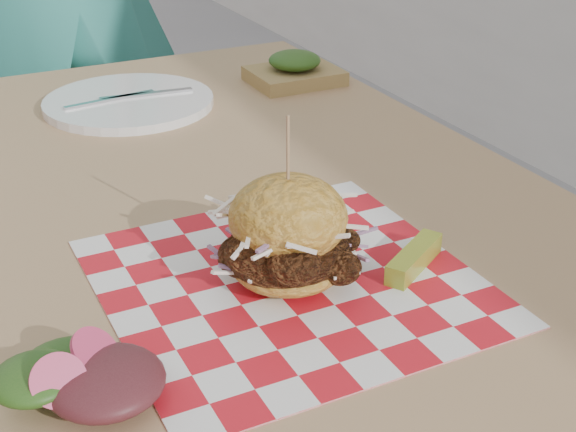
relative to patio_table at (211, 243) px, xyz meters
name	(u,v)px	position (x,y,z in m)	size (l,w,h in m)	color
patio_table	(211,243)	(0.00, 0.00, 0.00)	(0.80, 1.20, 0.75)	tan
patio_chair	(66,98)	(0.03, 1.04, -0.12)	(0.52, 0.53, 0.95)	tan
paper_liner	(288,281)	(-0.01, -0.24, 0.08)	(0.36, 0.36, 0.00)	red
sandwich	(288,238)	(-0.01, -0.24, 0.13)	(0.15, 0.15, 0.18)	#C18D36
pickle_spear	(414,258)	(0.12, -0.28, 0.09)	(0.10, 0.02, 0.02)	olive
side_salad	(86,390)	(-0.24, -0.34, 0.09)	(0.14, 0.14, 0.05)	#3F1419
place_setting	(129,102)	(0.00, 0.35, 0.09)	(0.27, 0.27, 0.02)	white
kraft_tray	(295,70)	(0.29, 0.34, 0.10)	(0.15, 0.12, 0.06)	olive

